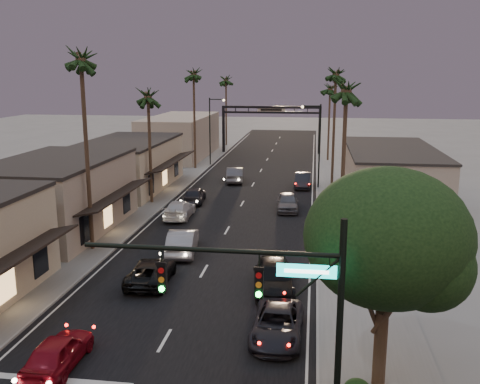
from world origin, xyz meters
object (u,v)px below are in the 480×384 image
(palm_rc, at_px, (330,86))
(oncoming_red, at_px, (58,352))
(traffic_signal, at_px, (280,298))
(streetlight_left, at_px, (212,126))
(palm_far, at_px, (226,78))
(palm_ra, at_px, (347,84))
(palm_rb, at_px, (336,71))
(palm_lc, at_px, (148,92))
(oncoming_pickup, at_px, (151,272))
(corner_tree, at_px, (389,244))
(palm_ld, at_px, (194,71))
(curbside_near, at_px, (277,324))
(oncoming_silver, at_px, (183,241))
(streetlight_right, at_px, (317,139))
(curbside_black, at_px, (274,277))
(arch, at_px, (271,118))
(palm_lb, at_px, (80,54))

(palm_rc, height_order, oncoming_red, palm_rc)
(traffic_signal, xyz_separation_m, streetlight_left, (-12.61, 54.00, 0.25))
(palm_far, bearing_deg, palm_ra, -72.62)
(palm_ra, bearing_deg, palm_rb, 90.00)
(palm_lc, xyz_separation_m, oncoming_pickup, (5.90, -19.26, -9.78))
(corner_tree, distance_m, palm_ld, 51.28)
(curbside_near, bearing_deg, oncoming_silver, 124.31)
(palm_lc, relative_size, curbside_near, 2.44)
(palm_ld, bearing_deg, palm_rc, 27.62)
(palm_ra, xyz_separation_m, palm_rb, (0.00, 20.00, 0.97))
(streetlight_right, xyz_separation_m, curbside_black, (-2.33, -28.41, -4.54))
(arch, bearing_deg, corner_tree, -81.38)
(traffic_signal, relative_size, palm_lb, 0.56)
(palm_rb, bearing_deg, oncoming_pickup, -112.52)
(arch, xyz_separation_m, palm_ld, (-8.60, -15.00, 6.88))
(arch, bearing_deg, traffic_signal, -85.07)
(streetlight_right, height_order, curbside_black, streetlight_right)
(palm_rb, bearing_deg, palm_ld, 147.40)
(palm_ra, bearing_deg, streetlight_right, 94.57)
(arch, bearing_deg, palm_rc, -34.89)
(curbside_near, bearing_deg, palm_far, 102.58)
(palm_ra, relative_size, oncoming_pickup, 2.67)
(streetlight_left, height_order, oncoming_red, streetlight_left)
(palm_lb, height_order, oncoming_red, palm_lb)
(palm_lc, height_order, oncoming_pickup, palm_lc)
(oncoming_silver, bearing_deg, palm_ld, -86.19)
(palm_far, distance_m, oncoming_red, 71.81)
(streetlight_right, bearing_deg, palm_rc, 84.95)
(oncoming_pickup, bearing_deg, arch, -95.49)
(traffic_signal, bearing_deg, palm_ld, 105.65)
(streetlight_right, relative_size, streetlight_left, 1.00)
(streetlight_right, relative_size, palm_rc, 0.74)
(corner_tree, bearing_deg, palm_rb, 91.37)
(corner_tree, height_order, palm_ra, palm_ra)
(palm_lc, relative_size, oncoming_pickup, 2.47)
(palm_lb, bearing_deg, palm_ra, 6.63)
(oncoming_pickup, xyz_separation_m, curbside_black, (7.29, -0.15, 0.10))
(palm_ld, relative_size, oncoming_red, 3.34)
(traffic_signal, bearing_deg, oncoming_silver, 113.27)
(streetlight_right, distance_m, palm_ld, 19.78)
(oncoming_red, bearing_deg, palm_lc, -80.90)
(corner_tree, distance_m, palm_far, 72.96)
(palm_lc, height_order, palm_ld, palm_ld)
(traffic_signal, relative_size, curbside_black, 1.56)
(palm_rb, distance_m, palm_far, 37.98)
(palm_lb, distance_m, palm_ld, 33.01)
(oncoming_red, xyz_separation_m, curbside_black, (8.36, 9.46, 0.07))
(streetlight_left, distance_m, palm_rb, 22.07)
(oncoming_red, bearing_deg, curbside_black, -131.87)
(palm_far, relative_size, oncoming_silver, 2.57)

